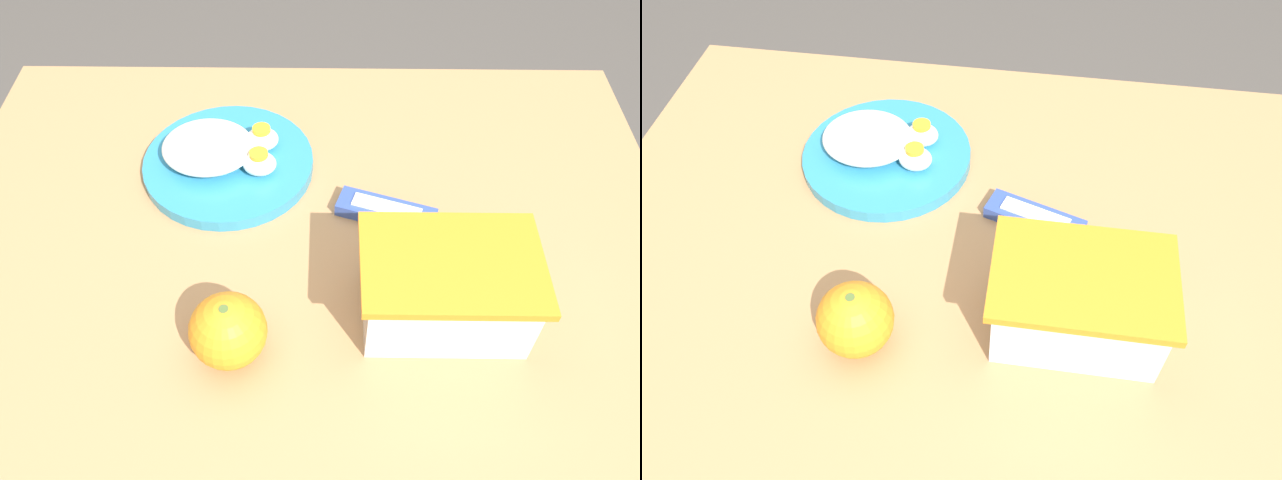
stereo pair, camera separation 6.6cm
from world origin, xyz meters
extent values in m
plane|color=#4C4742|center=(0.00, 0.00, 0.00)|extent=(10.00, 10.00, 0.00)
cube|color=#AD7F51|center=(0.00, 0.00, 0.72)|extent=(0.98, 0.81, 0.03)
cylinder|color=#936C45|center=(-0.43, -0.35, 0.35)|extent=(0.05, 0.05, 0.70)
cylinder|color=#936C45|center=(0.43, -0.35, 0.35)|extent=(0.05, 0.05, 0.70)
cube|color=white|center=(-0.16, 0.08, 0.78)|extent=(0.18, 0.12, 0.09)
cube|color=#CCBC84|center=(-0.16, 0.08, 0.76)|extent=(0.17, 0.11, 0.05)
cube|color=orange|center=(-0.16, 0.08, 0.83)|extent=(0.20, 0.14, 0.01)
ellipsoid|color=tan|center=(-0.16, 0.09, 0.78)|extent=(0.06, 0.05, 0.03)
sphere|color=orange|center=(0.08, 0.14, 0.77)|extent=(0.09, 0.09, 0.09)
cylinder|color=#4C662D|center=(0.08, 0.14, 0.82)|extent=(0.01, 0.01, 0.00)
cylinder|color=teal|center=(0.11, -0.16, 0.74)|extent=(0.24, 0.24, 0.02)
ellipsoid|color=white|center=(0.14, -0.16, 0.77)|extent=(0.13, 0.11, 0.04)
ellipsoid|color=white|center=(0.07, -0.18, 0.77)|extent=(0.05, 0.04, 0.03)
cylinder|color=#F4A823|center=(0.07, -0.18, 0.78)|extent=(0.03, 0.03, 0.01)
ellipsoid|color=white|center=(0.07, -0.13, 0.77)|extent=(0.05, 0.04, 0.03)
cylinder|color=#F4A823|center=(0.07, -0.13, 0.78)|extent=(0.03, 0.03, 0.01)
cube|color=#334C9E|center=(-0.11, -0.07, 0.74)|extent=(0.14, 0.08, 0.02)
cube|color=white|center=(-0.11, -0.07, 0.75)|extent=(0.09, 0.05, 0.00)
camera|label=1|loc=(-0.03, 0.49, 1.35)|focal=35.00mm
camera|label=2|loc=(-0.09, 0.49, 1.35)|focal=35.00mm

